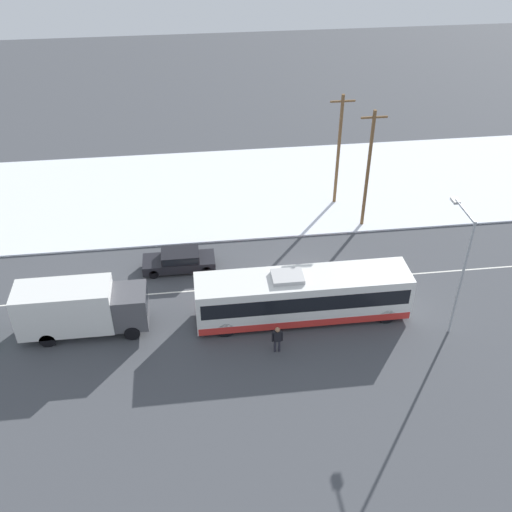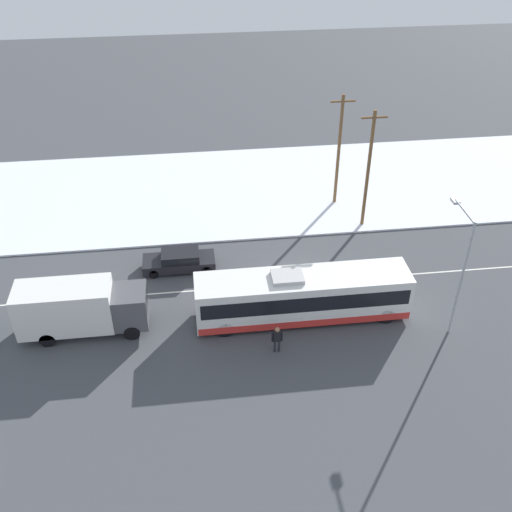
% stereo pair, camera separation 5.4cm
% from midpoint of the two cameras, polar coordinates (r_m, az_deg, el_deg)
% --- Properties ---
extents(ground_plane, '(120.00, 120.00, 0.00)m').
position_cam_midpoint_polar(ground_plane, '(38.50, 4.50, -2.53)').
color(ground_plane, '#424449').
extents(snow_lot, '(80.00, 14.66, 0.12)m').
position_cam_midpoint_polar(snow_lot, '(48.90, 1.74, 6.53)').
color(snow_lot, silver).
rests_on(snow_lot, ground_plane).
extents(lane_marking_center, '(60.00, 0.12, 0.00)m').
position_cam_midpoint_polar(lane_marking_center, '(38.49, 4.50, -2.53)').
color(lane_marking_center, silver).
rests_on(lane_marking_center, ground_plane).
extents(city_bus, '(12.44, 2.57, 3.16)m').
position_cam_midpoint_polar(city_bus, '(34.94, 4.49, -3.82)').
color(city_bus, white).
rests_on(city_bus, ground_plane).
extents(box_truck, '(7.20, 2.30, 3.21)m').
position_cam_midpoint_polar(box_truck, '(35.15, -16.44, -4.70)').
color(box_truck, silver).
rests_on(box_truck, ground_plane).
extents(sedan_car, '(4.69, 1.80, 1.37)m').
position_cam_midpoint_polar(sedan_car, '(39.44, -7.26, -0.32)').
color(sedan_car, black).
rests_on(sedan_car, ground_plane).
extents(pedestrian_at_stop, '(0.62, 0.28, 1.73)m').
position_cam_midpoint_polar(pedestrian_at_stop, '(32.94, 2.07, -7.72)').
color(pedestrian_at_stop, '#23232D').
rests_on(pedestrian_at_stop, ground_plane).
extents(streetlamp, '(0.36, 2.88, 7.47)m').
position_cam_midpoint_polar(streetlamp, '(34.12, 18.94, -0.27)').
color(streetlamp, '#9EA3A8').
rests_on(streetlamp, ground_plane).
extents(utility_pole_roadside, '(1.80, 0.24, 8.83)m').
position_cam_midpoint_polar(utility_pole_roadside, '(42.52, 10.69, 8.18)').
color(utility_pole_roadside, brown).
rests_on(utility_pole_roadside, ground_plane).
extents(utility_pole_snowlot, '(1.80, 0.24, 8.70)m').
position_cam_midpoint_polar(utility_pole_snowlot, '(45.18, 7.93, 10.04)').
color(utility_pole_snowlot, brown).
rests_on(utility_pole_snowlot, ground_plane).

